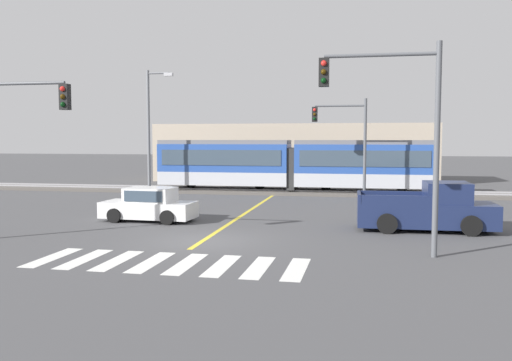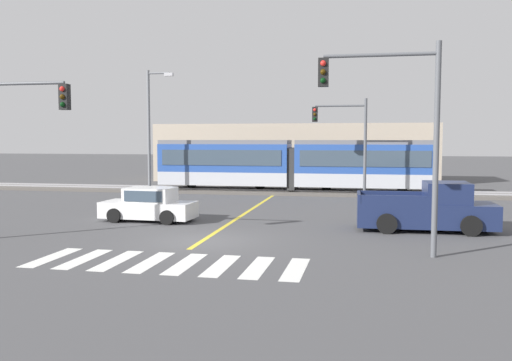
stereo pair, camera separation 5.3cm
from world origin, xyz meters
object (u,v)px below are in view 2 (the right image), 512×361
at_px(traffic_light_near_right, 398,116).
at_px(street_lamp_west, 151,125).
at_px(sedan_crossing, 149,206).
at_px(pickup_truck, 429,210).
at_px(traffic_light_near_left, 8,130).
at_px(light_rail_tram, 293,163).
at_px(traffic_light_far_right, 347,134).

relative_size(traffic_light_near_right, street_lamp_west, 0.82).
distance_m(traffic_light_near_right, street_lamp_west, 21.69).
bearing_deg(sedan_crossing, street_lamp_west, 111.27).
bearing_deg(pickup_truck, street_lamp_west, 145.98).
bearing_deg(street_lamp_west, traffic_light_near_left, -86.26).
bearing_deg(pickup_truck, light_rail_tram, 117.42).
distance_m(sedan_crossing, pickup_truck, 12.09).
height_order(pickup_truck, street_lamp_west, street_lamp_west).
distance_m(light_rail_tram, pickup_truck, 15.84).
distance_m(traffic_light_far_right, traffic_light_near_right, 15.52).
xyz_separation_m(light_rail_tram, traffic_light_near_right, (5.68, -19.07, 2.37)).
bearing_deg(traffic_light_near_left, pickup_truck, 18.63).
height_order(sedan_crossing, traffic_light_far_right, traffic_light_far_right).
bearing_deg(pickup_truck, traffic_light_far_right, 108.95).
height_order(traffic_light_far_right, traffic_light_near_right, traffic_light_near_right).
bearing_deg(traffic_light_far_right, traffic_light_near_right, -82.77).
bearing_deg(traffic_light_far_right, sedan_crossing, -130.37).
relative_size(traffic_light_far_right, traffic_light_near_right, 0.91).
relative_size(light_rail_tram, pickup_truck, 3.40).
xyz_separation_m(pickup_truck, traffic_light_far_right, (-3.55, 10.34, 3.15)).
bearing_deg(light_rail_tram, traffic_light_near_right, -73.42).
bearing_deg(traffic_light_far_right, light_rail_tram, 135.34).
relative_size(light_rail_tram, street_lamp_west, 2.27).
relative_size(traffic_light_near_left, street_lamp_west, 0.75).
xyz_separation_m(sedan_crossing, street_lamp_west, (-4.15, 10.65, 3.89)).
bearing_deg(traffic_light_near_right, street_lamp_west, 132.43).
bearing_deg(street_lamp_west, light_rail_tram, 18.90).
bearing_deg(sedan_crossing, traffic_light_far_right, 49.63).
distance_m(pickup_truck, traffic_light_near_right, 6.40).
xyz_separation_m(traffic_light_near_left, traffic_light_near_right, (13.58, 0.06, 0.39)).
bearing_deg(street_lamp_west, sedan_crossing, -68.73).
xyz_separation_m(sedan_crossing, traffic_light_near_left, (-3.10, -5.42, 3.33)).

